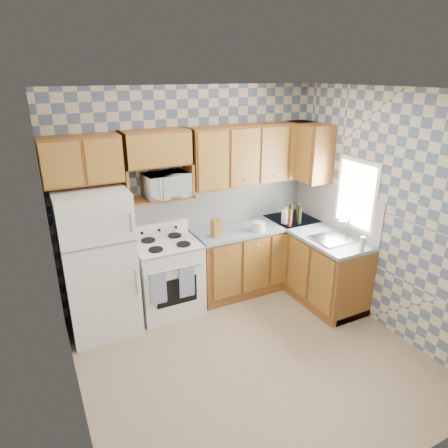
{
  "coord_description": "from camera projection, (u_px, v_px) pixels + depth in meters",
  "views": [
    {
      "loc": [
        -1.82,
        -2.96,
        2.84
      ],
      "look_at": [
        0.05,
        0.75,
        1.25
      ],
      "focal_mm": 32.0,
      "sensor_mm": 36.0,
      "label": 1
    }
  ],
  "objects": [
    {
      "name": "back_wall",
      "position": [
        191.0,
        196.0,
        5.1
      ],
      "size": [
        3.4,
        0.02,
        2.7
      ],
      "primitive_type": "cube",
      "color": "slate",
      "rests_on": "ground"
    },
    {
      "name": "knife_block",
      "position": [
        216.0,
        228.0,
        4.92
      ],
      "size": [
        0.11,
        0.11,
        0.23
      ],
      "primitive_type": "cube",
      "rotation": [
        0.0,
        0.0,
        0.08
      ],
      "color": "brown",
      "rests_on": "countertop_back"
    },
    {
      "name": "upper_cabinets_right",
      "position": [
        307.0,
        152.0,
        5.27
      ],
      "size": [
        0.33,
        0.7,
        0.74
      ],
      "primitive_type": "cube",
      "color": "#663510",
      "rests_on": "right_wall"
    },
    {
      "name": "sink",
      "position": [
        333.0,
        239.0,
        4.88
      ],
      "size": [
        0.48,
        0.4,
        0.03
      ],
      "primitive_type": "cube",
      "color": "#B7B7BC",
      "rests_on": "countertop_right"
    },
    {
      "name": "window",
      "position": [
        356.0,
        195.0,
        4.81
      ],
      "size": [
        0.02,
        0.66,
        0.86
      ],
      "primitive_type": "cube",
      "color": "white",
      "rests_on": "right_wall"
    },
    {
      "name": "countertop_right",
      "position": [
        315.0,
        231.0,
        5.17
      ],
      "size": [
        0.63,
        1.6,
        0.04
      ],
      "primitive_type": "cube",
      "color": "slate",
      "rests_on": "base_cabinets_right"
    },
    {
      "name": "bottle_0",
      "position": [
        291.0,
        214.0,
        5.34
      ],
      "size": [
        0.06,
        0.06,
        0.27
      ],
      "primitive_type": "cylinder",
      "color": "black",
      "rests_on": "countertop_back"
    },
    {
      "name": "base_cabinets_back",
      "position": [
        256.0,
        257.0,
        5.52
      ],
      "size": [
        1.75,
        0.6,
        0.88
      ],
      "primitive_type": "cube",
      "color": "#663510",
      "rests_on": "floor"
    },
    {
      "name": "base_cabinets_right",
      "position": [
        312.0,
        263.0,
        5.34
      ],
      "size": [
        0.6,
        1.6,
        0.88
      ],
      "primitive_type": "cube",
      "color": "#663510",
      "rests_on": "floor"
    },
    {
      "name": "bottle_2",
      "position": [
        298.0,
        213.0,
        5.44
      ],
      "size": [
        0.06,
        0.06,
        0.23
      ],
      "primitive_type": "cylinder",
      "color": "#4F240C",
      "rests_on": "countertop_back"
    },
    {
      "name": "bottle_3",
      "position": [
        290.0,
        219.0,
        5.25
      ],
      "size": [
        0.06,
        0.06,
        0.21
      ],
      "primitive_type": "cylinder",
      "color": "#4F240C",
      "rests_on": "countertop_back"
    },
    {
      "name": "dish_towel_right",
      "position": [
        187.0,
        281.0,
        4.68
      ],
      "size": [
        0.19,
        0.02,
        0.39
      ],
      "primitive_type": "cube",
      "color": "navy",
      "rests_on": "stove_body"
    },
    {
      "name": "bottle_1",
      "position": [
        299.0,
        215.0,
        5.34
      ],
      "size": [
        0.06,
        0.06,
        0.25
      ],
      "primitive_type": "cylinder",
      "color": "black",
      "rests_on": "countertop_back"
    },
    {
      "name": "floor",
      "position": [
        251.0,
        357.0,
        4.24
      ],
      "size": [
        3.4,
        3.4,
        0.0
      ],
      "primitive_type": "plane",
      "color": "#7D6A51",
      "rests_on": "ground"
    },
    {
      "name": "food_containers",
      "position": [
        259.0,
        227.0,
        5.11
      ],
      "size": [
        0.18,
        0.18,
        0.12
      ],
      "primitive_type": null,
      "color": "silver",
      "rests_on": "countertop_back"
    },
    {
      "name": "backguard",
      "position": [
        158.0,
        229.0,
        4.98
      ],
      "size": [
        0.76,
        0.08,
        0.17
      ],
      "primitive_type": "cube",
      "color": "white",
      "rests_on": "cooktop"
    },
    {
      "name": "countertop_back",
      "position": [
        257.0,
        226.0,
        5.35
      ],
      "size": [
        1.77,
        0.63,
        0.04
      ],
      "primitive_type": "cube",
      "color": "slate",
      "rests_on": "base_cabinets_back"
    },
    {
      "name": "backsplash_right",
      "position": [
        335.0,
        206.0,
        5.19
      ],
      "size": [
        0.02,
        1.6,
        0.56
      ],
      "primitive_type": "cube",
      "color": "white",
      "rests_on": "right_wall"
    },
    {
      "name": "microwave_shelf",
      "position": [
        159.0,
        198.0,
        4.73
      ],
      "size": [
        0.8,
        0.33,
        0.03
      ],
      "primitive_type": "cube",
      "color": "#663510",
      "rests_on": "back_wall"
    },
    {
      "name": "upper_cabinets_fridge",
      "position": [
        81.0,
        160.0,
        4.19
      ],
      "size": [
        0.82,
        0.33,
        0.5
      ],
      "primitive_type": "cube",
      "color": "#663510",
      "rests_on": "back_wall"
    },
    {
      "name": "dish_towel_left",
      "position": [
        158.0,
        288.0,
        4.54
      ],
      "size": [
        0.19,
        0.02,
        0.39
      ],
      "primitive_type": "cube",
      "color": "navy",
      "rests_on": "stove_body"
    },
    {
      "name": "soap_bottle",
      "position": [
        362.0,
        244.0,
        4.54
      ],
      "size": [
        0.06,
        0.06,
        0.17
      ],
      "primitive_type": "cylinder",
      "color": "silver",
      "rests_on": "countertop_right"
    },
    {
      "name": "stove_body",
      "position": [
        168.0,
        277.0,
        4.95
      ],
      "size": [
        0.76,
        0.65,
        0.9
      ],
      "primitive_type": "cube",
      "color": "white",
      "rests_on": "floor"
    },
    {
      "name": "upper_cabinets_back",
      "position": [
        254.0,
        154.0,
        5.13
      ],
      "size": [
        1.75,
        0.33,
        0.74
      ],
      "primitive_type": "cube",
      "color": "#663510",
      "rests_on": "back_wall"
    },
    {
      "name": "right_wall",
      "position": [
        385.0,
        213.0,
        4.47
      ],
      "size": [
        0.02,
        3.2,
        2.7
      ],
      "primitive_type": "cube",
      "color": "slate",
      "rests_on": "ground"
    },
    {
      "name": "electric_kettle",
      "position": [
        286.0,
        217.0,
        5.39
      ],
      "size": [
        0.14,
        0.14,
        0.17
      ],
      "primitive_type": "cylinder",
      "color": "white",
      "rests_on": "countertop_back"
    },
    {
      "name": "microwave",
      "position": [
        166.0,
        185.0,
        4.68
      ],
      "size": [
        0.54,
        0.39,
        0.28
      ],
      "primitive_type": "imported",
      "rotation": [
        0.0,
        0.0,
        0.08
      ],
      "color": "white",
      "rests_on": "microwave_shelf"
    },
    {
      "name": "cooktop",
      "position": [
        166.0,
        244.0,
        4.79
      ],
      "size": [
        0.76,
        0.65,
        0.02
      ],
      "primitive_type": "cube",
      "color": "silver",
      "rests_on": "stove_body"
    },
    {
      "name": "backsplash_back",
      "position": [
        219.0,
        203.0,
        5.31
      ],
      "size": [
        2.6,
        0.02,
        0.56
      ],
      "primitive_type": "cube",
      "color": "white",
      "rests_on": "back_wall"
    },
    {
      "name": "refrigerator",
      "position": [
        98.0,
        263.0,
        4.45
      ],
      "size": [
        0.75,
        0.7,
        1.68
      ],
      "primitive_type": "cube",
      "color": "white",
      "rests_on": "floor"
    }
  ]
}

